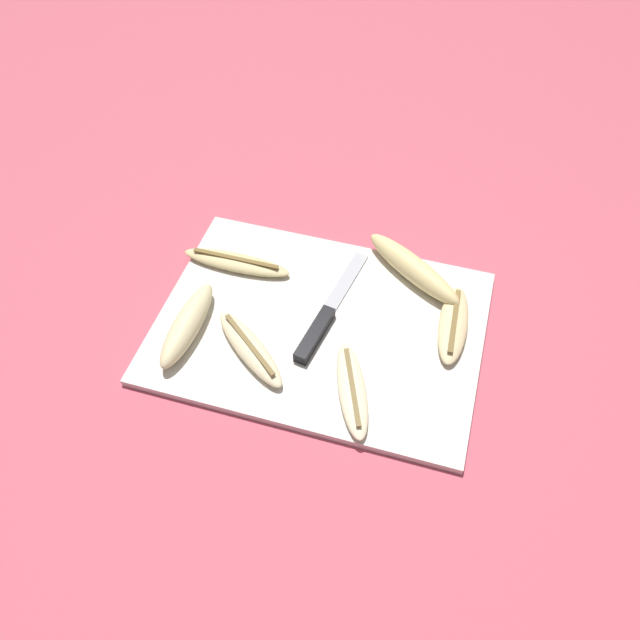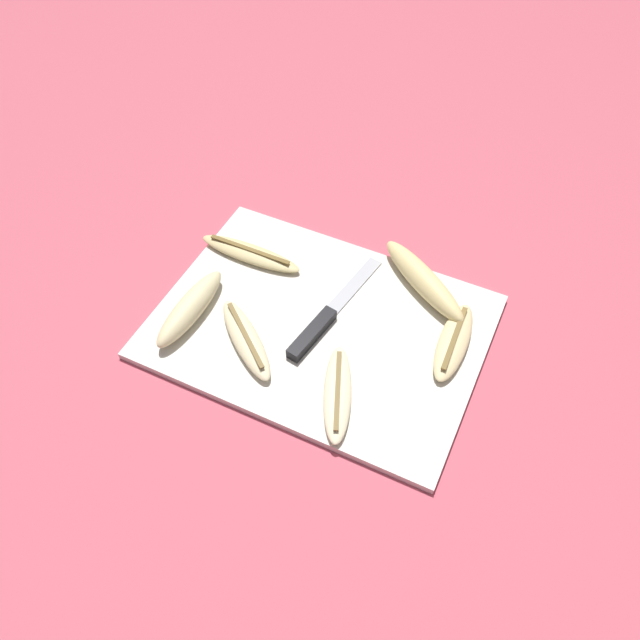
% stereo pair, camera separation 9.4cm
% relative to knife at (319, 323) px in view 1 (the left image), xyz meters
% --- Properties ---
extents(ground_plane, '(4.00, 4.00, 0.00)m').
position_rel_knife_xyz_m(ground_plane, '(0.00, 0.00, -0.02)').
color(ground_plane, '#C65160').
extents(cutting_board, '(0.49, 0.36, 0.01)m').
position_rel_knife_xyz_m(cutting_board, '(0.00, 0.00, -0.01)').
color(cutting_board, silver).
rests_on(cutting_board, ground_plane).
extents(knife, '(0.06, 0.24, 0.02)m').
position_rel_knife_xyz_m(knife, '(0.00, 0.00, 0.00)').
color(knife, black).
rests_on(knife, cutting_board).
extents(banana_cream_curved, '(0.15, 0.13, 0.02)m').
position_rel_knife_xyz_m(banana_cream_curved, '(-0.08, -0.08, 0.00)').
color(banana_cream_curved, beige).
rests_on(banana_cream_curved, cutting_board).
extents(banana_spotted_left, '(0.18, 0.04, 0.02)m').
position_rel_knife_xyz_m(banana_spotted_left, '(-0.16, 0.08, 0.00)').
color(banana_spotted_left, '#DBC684').
rests_on(banana_spotted_left, cutting_board).
extents(banana_ripe_center, '(0.05, 0.15, 0.02)m').
position_rel_knife_xyz_m(banana_ripe_center, '(0.20, 0.05, 0.00)').
color(banana_ripe_center, beige).
rests_on(banana_ripe_center, cutting_board).
extents(banana_pale_long, '(0.10, 0.16, 0.02)m').
position_rel_knife_xyz_m(banana_pale_long, '(0.08, -0.10, 0.00)').
color(banana_pale_long, beige).
rests_on(banana_pale_long, cutting_board).
extents(banana_soft_right, '(0.04, 0.17, 0.04)m').
position_rel_knife_xyz_m(banana_soft_right, '(-0.19, -0.07, 0.01)').
color(banana_soft_right, beige).
rests_on(banana_soft_right, cutting_board).
extents(banana_golden_short, '(0.18, 0.14, 0.04)m').
position_rel_knife_xyz_m(banana_golden_short, '(0.12, 0.14, 0.01)').
color(banana_golden_short, '#EDD689').
rests_on(banana_golden_short, cutting_board).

